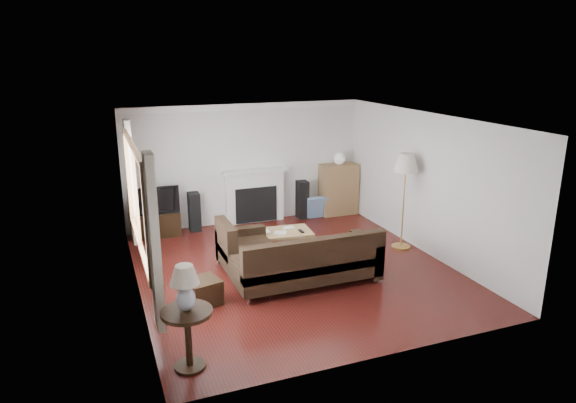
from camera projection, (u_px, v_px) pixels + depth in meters
name	position (u px, v px, depth m)	size (l,w,h in m)	color
room	(295.00, 197.00, 8.22)	(5.10, 5.60, 2.54)	#47140F
window	(136.00, 197.00, 7.11)	(0.12, 2.74, 1.54)	brown
curtain_near	(154.00, 244.00, 5.81)	(0.10, 0.35, 2.10)	beige
curtain_far	(132.00, 183.00, 8.53)	(0.10, 0.35, 2.10)	beige
fireplace	(255.00, 196.00, 10.83)	(1.40, 0.26, 1.15)	white
tv_stand	(155.00, 224.00, 10.07)	(0.94, 0.42, 0.47)	black
television	(153.00, 200.00, 9.93)	(0.95, 0.12, 0.55)	black
speaker_left	(194.00, 212.00, 10.34)	(0.22, 0.26, 0.79)	black
speaker_right	(302.00, 199.00, 11.15)	(0.23, 0.27, 0.82)	black
bookshelf	(339.00, 189.00, 11.38)	(0.82, 0.39, 1.13)	olive
globe_lamp	(339.00, 159.00, 11.19)	(0.25, 0.25, 0.25)	white
sectional_sofa	(306.00, 259.00, 7.95)	(2.47, 1.81, 0.80)	black
coffee_table	(279.00, 243.00, 9.11)	(1.15, 0.63, 0.45)	#A0804C
footstool	(204.00, 291.00, 7.36)	(0.44, 0.44, 0.37)	black
floor_lamp	(404.00, 202.00, 9.29)	(0.46, 0.46, 1.77)	#BD9141
side_table	(188.00, 339.00, 5.80)	(0.58, 0.58, 0.73)	black
table_lamp	(185.00, 289.00, 5.62)	(0.33, 0.33, 0.53)	silver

